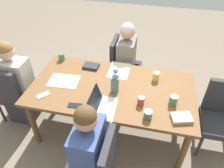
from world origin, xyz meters
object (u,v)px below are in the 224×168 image
object	(u,v)px
person_head_right_left_mid	(19,87)
chair_head_left_right_near	(221,114)
chair_far_left_near	(96,166)
laptop_far_left_near	(101,106)
coffee_mug_centre_right	(62,57)
dining_table	(112,92)
flower_vase	(115,82)
coffee_mug_near_right	(141,101)
coffee_mug_far_left	(156,76)
coffee_mug_near_left	(173,100)
phone_black	(75,105)
phone_silver	(43,95)
coffee_mug_centre_left	(148,115)
chair_near_left_far	(122,64)
book_blue_cover	(182,118)
person_far_left_near	(90,157)
person_near_left_far	(126,65)
book_red_cover	(91,66)
chair_head_right_left_mid	(12,92)

from	to	relation	value
person_head_right_left_mid	chair_head_left_right_near	xyz separation A→B (m)	(-2.56, -0.12, -0.03)
chair_far_left_near	laptop_far_left_near	bearing A→B (deg)	-80.81
coffee_mug_centre_right	chair_head_left_right_near	bearing A→B (deg)	170.94
dining_table	flower_vase	distance (m)	0.22
coffee_mug_near_right	coffee_mug_far_left	world-z (taller)	coffee_mug_far_left
coffee_mug_near_right	coffee_mug_near_left	bearing A→B (deg)	-166.79
chair_head_left_right_near	phone_black	size ratio (longest dim) A/B	6.00
person_head_right_left_mid	chair_far_left_near	bearing A→B (deg)	147.49
coffee_mug_near_right	phone_silver	xyz separation A→B (m)	(1.08, 0.10, -0.04)
coffee_mug_centre_left	coffee_mug_far_left	bearing A→B (deg)	-93.18
person_head_right_left_mid	chair_head_left_right_near	world-z (taller)	person_head_right_left_mid
coffee_mug_near_left	coffee_mug_centre_right	xyz separation A→B (m)	(1.50, -0.55, -0.01)
person_head_right_left_mid	coffee_mug_near_right	distance (m)	1.66
coffee_mug_near_left	coffee_mug_centre_left	distance (m)	0.35
chair_far_left_near	coffee_mug_centre_right	world-z (taller)	chair_far_left_near
chair_near_left_far	phone_black	size ratio (longest dim) A/B	6.00
book_blue_cover	person_head_right_left_mid	bearing A→B (deg)	-24.63
phone_black	phone_silver	xyz separation A→B (m)	(0.41, -0.08, 0.00)
chair_head_left_right_near	coffee_mug_centre_left	world-z (taller)	chair_head_left_right_near
dining_table	coffee_mug_far_left	bearing A→B (deg)	-152.06
coffee_mug_centre_left	phone_black	world-z (taller)	coffee_mug_centre_left
chair_near_left_far	coffee_mug_near_left	xyz separation A→B (m)	(-0.74, 0.99, 0.30)
book_blue_cover	laptop_far_left_near	bearing A→B (deg)	-13.76
person_head_right_left_mid	flower_vase	xyz separation A→B (m)	(-1.31, 0.03, 0.34)
laptop_far_left_near	coffee_mug_near_left	distance (m)	0.77
chair_far_left_near	chair_head_left_right_near	xyz separation A→B (m)	(-1.25, -0.95, 0.00)
chair_far_left_near	person_far_left_near	bearing A→B (deg)	-38.76
coffee_mug_far_left	chair_head_left_right_near	bearing A→B (deg)	167.87
person_head_right_left_mid	phone_black	bearing A→B (deg)	159.64
person_far_left_near	dining_table	bearing A→B (deg)	-92.19
laptop_far_left_near	coffee_mug_near_right	world-z (taller)	laptop_far_left_near
person_near_left_far	coffee_mug_centre_right	distance (m)	0.96
chair_near_left_far	laptop_far_left_near	xyz separation A→B (m)	(-0.00, 1.23, 0.28)
person_far_left_near	book_blue_cover	bearing A→B (deg)	-149.35
book_red_cover	coffee_mug_near_left	bearing A→B (deg)	158.60
laptop_far_left_near	coffee_mug_centre_left	bearing A→B (deg)	178.11
laptop_far_left_near	coffee_mug_centre_right	world-z (taller)	laptop_far_left_near
dining_table	coffee_mug_near_left	distance (m)	0.72
coffee_mug_far_left	phone_black	world-z (taller)	coffee_mug_far_left
phone_silver	person_head_right_left_mid	bearing A→B (deg)	-75.21
person_far_left_near	coffee_mug_near_left	distance (m)	1.03
person_head_right_left_mid	coffee_mug_near_right	bearing A→B (deg)	173.95
dining_table	book_blue_cover	world-z (taller)	book_blue_cover
coffee_mug_near_left	laptop_far_left_near	bearing A→B (deg)	18.07
chair_head_right_left_mid	coffee_mug_far_left	world-z (taller)	chair_head_right_left_mid
coffee_mug_near_left	phone_black	size ratio (longest dim) A/B	0.73
person_near_left_far	person_far_left_near	bearing A→B (deg)	87.73
chair_head_right_left_mid	book_red_cover	bearing A→B (deg)	-155.37
chair_head_right_left_mid	person_near_left_far	xyz separation A→B (m)	(-1.36, -0.91, 0.03)
flower_vase	book_red_cover	world-z (taller)	flower_vase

